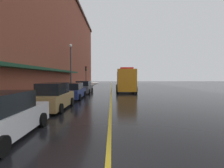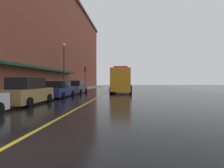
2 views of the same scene
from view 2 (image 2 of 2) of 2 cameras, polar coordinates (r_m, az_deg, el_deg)
The scene contains 12 objects.
ground_plane at distance 28.91m, azimuth -1.09°, elevation -2.39°, with size 112.00×112.00×0.00m, color black.
sidewalk_left at distance 30.19m, azimuth -12.88°, elevation -2.13°, with size 2.40×70.00×0.15m, color #ADA8A0.
lane_center_stripe at distance 28.91m, azimuth -1.09°, elevation -2.39°, with size 0.16×70.00×0.01m, color gold.
brick_building_left at distance 32.44m, azimuth -23.66°, elevation 14.51°, with size 10.39×64.00×18.65m.
parked_car_1 at distance 14.07m, azimuth -25.20°, elevation -2.35°, with size 1.97×4.64×1.90m.
parked_car_2 at distance 19.27m, azimuth -16.47°, elevation -1.73°, with size 2.10×4.90×1.67m.
parked_car_3 at distance 24.76m, azimuth -11.27°, elevation -1.08°, with size 2.21×4.32×1.74m.
utility_truck at distance 26.09m, azimuth 3.14°, elevation 1.04°, with size 3.05×7.76×3.62m.
parking_meter_0 at distance 15.99m, azimuth -26.69°, elevation -1.33°, with size 0.14×0.18×1.33m.
parking_meter_1 at distance 15.63m, azimuth -27.52°, elevation -1.39°, with size 0.14×0.18×1.33m.
street_lamp_left at distance 26.42m, azimuth -15.07°, elevation 6.82°, with size 0.44×0.44×6.94m.
traffic_light_near at distance 35.70m, azimuth -8.55°, elevation 3.29°, with size 0.38×0.36×4.30m.
Camera 2 is at (3.04, -3.70, 1.65)m, focal length 28.63 mm.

